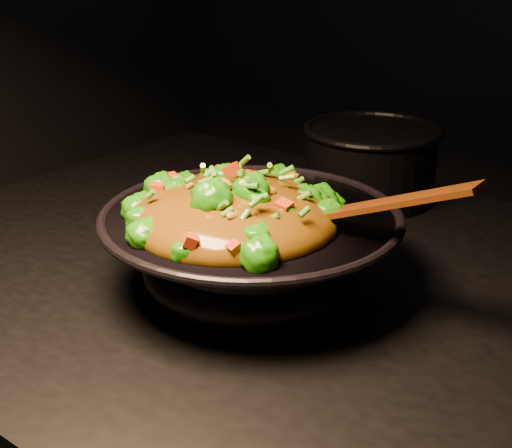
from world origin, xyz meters
The scene contains 4 objects.
wok centered at (0.01, -0.08, 0.95)m, with size 0.37×0.37×0.10m, color black, non-canonical shape.
stir_fry centered at (0.00, -0.11, 1.05)m, with size 0.26×0.26×0.09m, color #1F7008, non-canonical shape.
spatula centered at (0.16, -0.05, 1.05)m, with size 0.25×0.04×0.01m, color #330E05.
back_pot centered at (-0.05, 0.32, 0.96)m, with size 0.22×0.22×0.13m, color black.
Camera 1 is at (0.53, -0.72, 1.34)m, focal length 50.00 mm.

